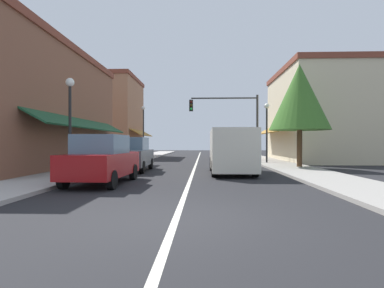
% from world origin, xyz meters
% --- Properties ---
extents(ground_plane, '(80.00, 80.00, 0.00)m').
position_xyz_m(ground_plane, '(0.00, 18.00, 0.00)').
color(ground_plane, black).
extents(sidewalk_left, '(2.60, 56.00, 0.12)m').
position_xyz_m(sidewalk_left, '(-5.50, 18.00, 0.06)').
color(sidewalk_left, '#A39E99').
rests_on(sidewalk_left, ground).
extents(sidewalk_right, '(2.60, 56.00, 0.12)m').
position_xyz_m(sidewalk_right, '(5.50, 18.00, 0.06)').
color(sidewalk_right, gray).
rests_on(sidewalk_right, ground).
extents(lane_center_stripe, '(0.14, 52.00, 0.01)m').
position_xyz_m(lane_center_stripe, '(0.00, 18.00, 0.00)').
color(lane_center_stripe, silver).
rests_on(lane_center_stripe, ground).
extents(storefront_left_block, '(5.79, 14.20, 7.05)m').
position_xyz_m(storefront_left_block, '(-9.04, 12.00, 3.52)').
color(storefront_left_block, brown).
rests_on(storefront_left_block, ground).
extents(storefront_right_block, '(7.24, 10.20, 7.46)m').
position_xyz_m(storefront_right_block, '(9.76, 20.00, 3.73)').
color(storefront_right_block, beige).
rests_on(storefront_right_block, ground).
extents(storefront_far_left, '(7.13, 8.20, 8.61)m').
position_xyz_m(storefront_far_left, '(-9.71, 28.00, 4.31)').
color(storefront_far_left, '#9E6B4C').
rests_on(storefront_far_left, ground).
extents(parked_car_nearest_left, '(1.87, 4.14, 1.77)m').
position_xyz_m(parked_car_nearest_left, '(-3.12, 5.18, 0.88)').
color(parked_car_nearest_left, maroon).
rests_on(parked_car_nearest_left, ground).
extents(parked_car_second_left, '(1.85, 4.13, 1.77)m').
position_xyz_m(parked_car_second_left, '(-3.23, 10.28, 0.88)').
color(parked_car_second_left, '#4C5156').
rests_on(parked_car_second_left, ground).
extents(van_in_lane, '(2.02, 5.19, 2.12)m').
position_xyz_m(van_in_lane, '(1.87, 9.24, 1.15)').
color(van_in_lane, beige).
rests_on(van_in_lane, ground).
extents(traffic_signal_mast_arm, '(5.51, 0.50, 5.31)m').
position_xyz_m(traffic_signal_mast_arm, '(2.82, 19.10, 3.67)').
color(traffic_signal_mast_arm, '#333333').
rests_on(traffic_signal_mast_arm, ground).
extents(street_lamp_left_near, '(0.36, 0.36, 4.22)m').
position_xyz_m(street_lamp_left_near, '(-5.09, 7.04, 2.89)').
color(street_lamp_left_near, black).
rests_on(street_lamp_left_near, ground).
extents(street_lamp_right_mid, '(0.36, 0.36, 4.24)m').
position_xyz_m(street_lamp_right_mid, '(4.93, 16.07, 2.91)').
color(street_lamp_right_mid, black).
rests_on(street_lamp_right_mid, ground).
extents(street_lamp_left_far, '(0.36, 0.36, 4.94)m').
position_xyz_m(street_lamp_left_far, '(-5.11, 23.24, 3.31)').
color(street_lamp_left_far, black).
rests_on(street_lamp_left_far, ground).
extents(tree_right_near, '(3.45, 3.45, 6.02)m').
position_xyz_m(tree_right_near, '(6.04, 12.28, 4.11)').
color(tree_right_near, '#4C331E').
rests_on(tree_right_near, ground).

